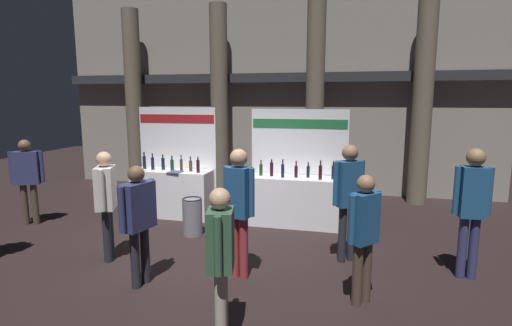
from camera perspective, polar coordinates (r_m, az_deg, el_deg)
name	(u,v)px	position (r m, az deg, el deg)	size (l,w,h in m)	color
ground_plane	(212,251)	(6.83, -6.34, -12.37)	(24.00, 24.00, 0.00)	black
hall_colonnade	(270,91)	(10.82, 2.04, 10.30)	(11.86, 1.05, 5.52)	gray
exhibitor_booth_0	(173,188)	(8.75, -11.77, -3.55)	(1.77, 0.69, 2.32)	white
exhibitor_booth_1	(296,196)	(7.99, 5.76, -4.71)	(1.96, 0.66, 2.30)	white
trash_bin	(192,217)	(7.52, -9.09, -7.57)	(0.36, 0.36, 0.70)	slate
visitor_0	(239,203)	(5.52, -2.45, -5.68)	(0.46, 0.29, 1.83)	maroon
visitor_1	(472,202)	(6.23, 28.50, -4.98)	(0.50, 0.24, 1.85)	navy
visitor_2	(106,195)	(6.55, -20.68, -4.34)	(0.40, 0.55, 1.71)	#23232D
visitor_3	(349,193)	(6.23, 13.10, -4.15)	(0.46, 0.39, 1.83)	#23232D
visitor_5	(221,252)	(4.15, -5.08, -12.55)	(0.33, 0.51, 1.64)	#ADA393
visitor_7	(27,174)	(9.08, -29.94, -1.35)	(0.60, 0.39, 1.71)	#47382D
visitor_8	(364,230)	(5.03, 15.17, -9.25)	(0.38, 0.40, 1.62)	#47382D
visitor_9	(138,214)	(5.54, -16.52, -7.06)	(0.34, 0.62, 1.65)	#23232D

